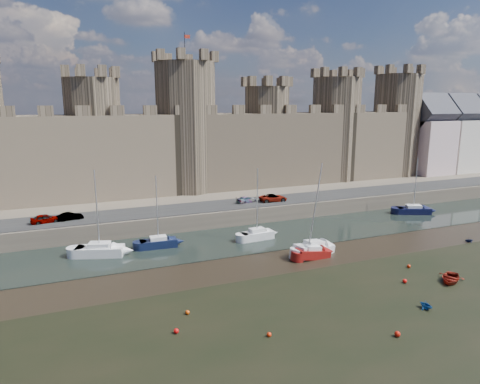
{
  "coord_description": "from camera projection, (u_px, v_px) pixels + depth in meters",
  "views": [
    {
      "loc": [
        -18.45,
        -28.27,
        18.69
      ],
      "look_at": [
        1.92,
        22.0,
        7.2
      ],
      "focal_mm": 32.0,
      "sensor_mm": 36.0,
      "label": 1
    }
  ],
  "objects": [
    {
      "name": "townhouses",
      "position": [
        472.0,
        136.0,
        102.06
      ],
      "size": [
        35.5,
        9.05,
        18.13
      ],
      "color": "beige",
      "rests_on": "quay"
    },
    {
      "name": "dinghy_4",
      "position": [
        450.0,
        278.0,
        45.2
      ],
      "size": [
        4.38,
        4.12,
        0.74
      ],
      "primitive_type": "imported",
      "rotation": [
        1.57,
        0.0,
        5.32
      ],
      "color": "maroon",
      "rests_on": "ground"
    },
    {
      "name": "sailboat_5",
      "position": [
        314.0,
        248.0,
        53.13
      ],
      "size": [
        5.65,
        3.19,
        11.5
      ],
      "rotation": [
        0.0,
        0.0,
        0.22
      ],
      "color": "silver",
      "rests_on": "ground"
    },
    {
      "name": "sailboat_3",
      "position": [
        413.0,
        210.0,
        72.36
      ],
      "size": [
        5.82,
        4.07,
        9.52
      ],
      "rotation": [
        0.0,
        0.0,
        -0.4
      ],
      "color": "black",
      "rests_on": "ground"
    },
    {
      "name": "dinghy_5",
      "position": [
        426.0,
        305.0,
        39.25
      ],
      "size": [
        1.3,
        1.48,
        0.74
      ],
      "primitive_type": "imported",
      "rotation": [
        1.57,
        0.0,
        0.06
      ],
      "color": "navy",
      "rests_on": "ground"
    },
    {
      "name": "dinghy_7",
      "position": [
        469.0,
        240.0,
        57.92
      ],
      "size": [
        1.43,
        1.32,
        0.62
      ],
      "primitive_type": "imported",
      "rotation": [
        1.57,
        0.0,
        1.27
      ],
      "color": "black",
      "rests_on": "ground"
    },
    {
      "name": "sailboat_4",
      "position": [
        313.0,
        252.0,
        51.94
      ],
      "size": [
        4.33,
        1.8,
        10.0
      ],
      "rotation": [
        0.0,
        0.0,
        0.03
      ],
      "color": "maroon",
      "rests_on": "ground"
    },
    {
      "name": "buoy_4",
      "position": [
        269.0,
        335.0,
        34.63
      ],
      "size": [
        0.39,
        0.39,
        0.39
      ],
      "primitive_type": "sphere",
      "color": "red",
      "rests_on": "ground"
    },
    {
      "name": "car_3",
      "position": [
        273.0,
        198.0,
        70.42
      ],
      "size": [
        4.72,
        2.4,
        1.28
      ],
      "primitive_type": "imported",
      "rotation": [
        0.0,
        0.0,
        1.51
      ],
      "color": "gray",
      "rests_on": "quay"
    },
    {
      "name": "quay",
      "position": [
        164.0,
        186.0,
        90.42
      ],
      "size": [
        160.0,
        60.0,
        2.5
      ],
      "primitive_type": "cube",
      "color": "#4C443A",
      "rests_on": "ground"
    },
    {
      "name": "seaweed_patch",
      "position": [
        361.0,
        366.0,
        30.84
      ],
      "size": [
        70.0,
        34.0,
        0.01
      ],
      "primitive_type": "cube",
      "color": "black",
      "rests_on": "ground"
    },
    {
      "name": "buoy_3",
      "position": [
        409.0,
        266.0,
        48.94
      ],
      "size": [
        0.41,
        0.41,
        0.41
      ],
      "primitive_type": "sphere",
      "color": "#BA2308",
      "rests_on": "ground"
    },
    {
      "name": "buoy_5",
      "position": [
        405.0,
        281.0,
        44.88
      ],
      "size": [
        0.45,
        0.45,
        0.45
      ],
      "primitive_type": "sphere",
      "color": "red",
      "rests_on": "ground"
    },
    {
      "name": "sailboat_1",
      "position": [
        158.0,
        242.0,
        55.59
      ],
      "size": [
        4.83,
        2.12,
        9.47
      ],
      "rotation": [
        0.0,
        0.0,
        -0.06
      ],
      "color": "black",
      "rests_on": "ground"
    },
    {
      "name": "water_channel",
      "position": [
        221.0,
        242.0,
        58.03
      ],
      "size": [
        160.0,
        12.0,
        0.08
      ],
      "primitive_type": "cube",
      "color": "black",
      "rests_on": "ground"
    },
    {
      "name": "car_1",
      "position": [
        70.0,
        216.0,
        59.31
      ],
      "size": [
        3.59,
        1.82,
        1.13
      ],
      "primitive_type": "imported",
      "rotation": [
        0.0,
        0.0,
        1.76
      ],
      "color": "gray",
      "rests_on": "quay"
    },
    {
      "name": "ground",
      "position": [
        316.0,
        326.0,
        36.28
      ],
      "size": [
        160.0,
        160.0,
        0.0
      ],
      "primitive_type": "plane",
      "color": "black",
      "rests_on": "ground"
    },
    {
      "name": "sailboat_0",
      "position": [
        100.0,
        250.0,
        52.51
      ],
      "size": [
        6.14,
        3.89,
        10.72
      ],
      "rotation": [
        0.0,
        0.0,
        -0.31
      ],
      "color": "silver",
      "rests_on": "ground"
    },
    {
      "name": "buoy_2",
      "position": [
        397.0,
        334.0,
        34.62
      ],
      "size": [
        0.48,
        0.48,
        0.48
      ],
      "primitive_type": "sphere",
      "color": "red",
      "rests_on": "ground"
    },
    {
      "name": "buoy_0",
      "position": [
        176.0,
        331.0,
        35.12
      ],
      "size": [
        0.44,
        0.44,
        0.44
      ],
      "primitive_type": "sphere",
      "color": "red",
      "rests_on": "ground"
    },
    {
      "name": "sailboat_2",
      "position": [
        257.0,
        234.0,
        58.83
      ],
      "size": [
        4.71,
        2.13,
        9.91
      ],
      "rotation": [
        0.0,
        0.0,
        0.08
      ],
      "color": "silver",
      "rests_on": "ground"
    },
    {
      "name": "buoy_1",
      "position": [
        187.0,
        312.0,
        38.27
      ],
      "size": [
        0.4,
        0.4,
        0.4
      ],
      "primitive_type": "sphere",
      "color": "#D34309",
      "rests_on": "ground"
    },
    {
      "name": "castle",
      "position": [
        173.0,
        141.0,
        77.15
      ],
      "size": [
        108.5,
        11.0,
        29.0
      ],
      "color": "#42382B",
      "rests_on": "quay"
    },
    {
      "name": "road",
      "position": [
        200.0,
        207.0,
        66.58
      ],
      "size": [
        160.0,
        7.0,
        0.1
      ],
      "primitive_type": "cube",
      "color": "black",
      "rests_on": "quay"
    },
    {
      "name": "car_2",
      "position": [
        247.0,
        200.0,
        69.72
      ],
      "size": [
        3.91,
        2.46,
        1.06
      ],
      "primitive_type": "imported",
      "rotation": [
        0.0,
        0.0,
        1.86
      ],
      "color": "gray",
      "rests_on": "quay"
    },
    {
      "name": "car_0",
      "position": [
        45.0,
        219.0,
        57.94
      ],
      "size": [
        3.94,
        2.13,
        1.27
      ],
      "primitive_type": "imported",
      "rotation": [
        0.0,
        0.0,
        1.75
      ],
      "color": "gray",
      "rests_on": "quay"
    }
  ]
}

